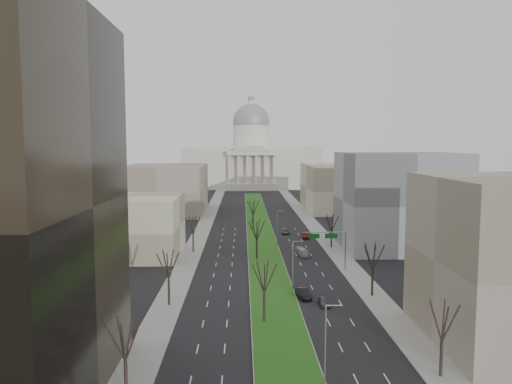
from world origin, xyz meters
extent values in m
plane|color=black|center=(0.00, 120.00, 0.00)|extent=(600.00, 600.00, 0.00)
cube|color=#999993|center=(0.00, 119.00, 0.07)|extent=(8.00, 222.00, 0.15)
cube|color=#264C14|center=(0.00, 119.00, 0.17)|extent=(7.70, 221.70, 0.06)
cube|color=gray|center=(-17.50, 95.00, 0.07)|extent=(5.00, 330.00, 0.15)
cube|color=gray|center=(17.50, 95.00, 0.07)|extent=(5.00, 330.00, 0.15)
cube|color=beige|center=(0.00, 270.00, 12.00)|extent=(80.00, 40.00, 24.00)
cube|color=beige|center=(0.00, 247.00, 2.00)|extent=(30.00, 6.00, 4.00)
cube|color=beige|center=(0.00, 247.00, 21.00)|extent=(28.00, 5.00, 2.50)
cube|color=beige|center=(0.00, 247.00, 23.00)|extent=(20.00, 5.00, 1.80)
cube|color=beige|center=(0.00, 247.00, 24.60)|extent=(12.00, 5.00, 1.60)
cylinder|color=beige|center=(0.00, 270.00, 30.00)|extent=(22.00, 22.00, 14.00)
sphere|color=gray|center=(0.00, 270.00, 39.00)|extent=(22.00, 22.00, 22.00)
cylinder|color=beige|center=(0.00, 270.00, 50.00)|extent=(4.00, 4.00, 4.00)
sphere|color=gray|center=(0.00, 270.00, 53.00)|extent=(4.00, 4.00, 4.00)
cylinder|color=beige|center=(-12.50, 247.00, 12.00)|extent=(2.00, 2.00, 16.00)
cylinder|color=beige|center=(-7.50, 247.00, 12.00)|extent=(2.00, 2.00, 16.00)
cylinder|color=beige|center=(-2.50, 247.00, 12.00)|extent=(2.00, 2.00, 16.00)
cylinder|color=beige|center=(2.50, 247.00, 12.00)|extent=(2.00, 2.00, 16.00)
cylinder|color=beige|center=(7.50, 247.00, 12.00)|extent=(2.00, 2.00, 16.00)
cylinder|color=beige|center=(12.50, 247.00, 12.00)|extent=(2.00, 2.00, 16.00)
cube|color=#9D937A|center=(-33.00, 85.00, 7.00)|extent=(26.00, 22.00, 14.00)
cube|color=slate|center=(34.00, 92.00, 12.00)|extent=(28.00, 26.00, 24.00)
cube|color=gray|center=(-35.00, 160.00, 9.00)|extent=(30.00, 40.00, 18.00)
cube|color=#9D937A|center=(35.00, 165.00, 9.00)|extent=(30.00, 40.00, 18.00)
cylinder|color=black|center=(-17.20, 18.00, 2.04)|extent=(0.40, 0.40, 4.08)
cylinder|color=black|center=(-17.20, 48.00, 2.16)|extent=(0.40, 0.40, 4.32)
cylinder|color=black|center=(-17.20, 88.00, 2.11)|extent=(0.40, 0.40, 4.22)
cylinder|color=black|center=(17.20, 22.00, 2.06)|extent=(0.40, 0.40, 4.13)
cylinder|color=black|center=(17.20, 52.00, 2.21)|extent=(0.40, 0.40, 4.42)
cylinder|color=black|center=(17.20, 92.00, 2.02)|extent=(0.40, 0.40, 4.03)
cylinder|color=black|center=(-2.00, 40.00, 2.16)|extent=(0.40, 0.40, 4.32)
cylinder|color=black|center=(-2.00, 80.00, 2.16)|extent=(0.40, 0.40, 4.32)
cylinder|color=black|center=(-2.00, 120.00, 2.16)|extent=(0.40, 0.40, 4.32)
cylinder|color=gray|center=(3.70, 20.00, 4.50)|extent=(0.20, 0.20, 9.00)
cylinder|color=gray|center=(4.60, 20.00, 9.10)|extent=(1.80, 0.12, 0.12)
cylinder|color=gray|center=(3.70, 55.00, 4.50)|extent=(0.20, 0.20, 9.00)
cylinder|color=gray|center=(4.60, 55.00, 9.10)|extent=(1.80, 0.12, 0.12)
cylinder|color=gray|center=(3.70, 95.00, 4.50)|extent=(0.20, 0.20, 9.00)
cylinder|color=gray|center=(4.60, 95.00, 9.10)|extent=(1.80, 0.12, 0.12)
cylinder|color=gray|center=(16.20, 70.00, 4.00)|extent=(0.24, 0.24, 8.00)
cylinder|color=gray|center=(11.70, 70.00, 8.00)|extent=(9.00, 0.18, 0.18)
cube|color=#0C591E|center=(13.20, 70.08, 7.20)|extent=(2.60, 0.08, 1.00)
cube|color=#0C591E|center=(9.70, 70.08, 7.20)|extent=(2.20, 0.08, 1.00)
imported|color=#464A4D|center=(8.06, 47.27, 0.69)|extent=(1.70, 4.08, 1.38)
imported|color=black|center=(5.20, 51.35, 0.81)|extent=(2.50, 5.16, 1.63)
imported|color=maroon|center=(12.38, 105.13, 0.79)|extent=(2.64, 5.60, 1.58)
imported|color=#4D5155|center=(7.37, 112.18, 0.63)|extent=(2.52, 4.72, 1.26)
imported|color=#BBBBBB|center=(8.77, 83.78, 0.90)|extent=(2.38, 6.62, 1.80)
camera|label=1|loc=(-5.12, -31.48, 26.31)|focal=35.00mm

